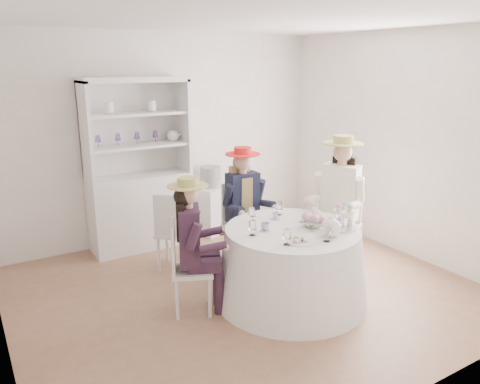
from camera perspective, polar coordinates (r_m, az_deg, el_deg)
ground at (r=5.03m, az=0.61°, el=-11.86°), size 4.50×4.50×0.00m
ceiling at (r=4.49m, az=0.71°, el=20.44°), size 4.50×4.50×0.00m
wall_back at (r=6.33m, az=-9.07°, el=6.55°), size 4.50×0.00×4.50m
wall_front at (r=3.13m, az=20.56°, el=-3.46°), size 4.50×0.00×4.50m
wall_right at (r=6.06m, az=19.09°, el=5.49°), size 0.00×4.50×4.50m
tea_table at (r=4.73m, az=6.27°, el=-8.77°), size 1.52×1.52×0.76m
hutch at (r=6.07m, az=-12.13°, el=0.36°), size 1.40×0.80×2.15m
side_table at (r=6.56m, az=-3.55°, el=-2.14°), size 0.52×0.52×0.66m
hatbox at (r=6.43m, az=-3.62°, el=1.87°), size 0.30×0.30×0.29m
guest_left at (r=4.37m, az=-5.90°, el=-5.59°), size 0.56×0.50×1.32m
guest_mid at (r=5.37m, az=0.43°, el=-0.94°), size 0.51×0.53×1.40m
guest_right at (r=5.38m, az=12.02°, el=-0.41°), size 0.66×0.59×1.55m
spare_chair at (r=5.36m, az=-8.17°, el=-4.50°), size 0.54×0.54×0.92m
teacup_a at (r=4.49m, az=3.09°, el=-4.33°), size 0.11×0.11×0.07m
teacup_b at (r=4.82m, az=4.35°, el=-2.97°), size 0.08×0.08×0.06m
teacup_c at (r=4.81m, az=8.10°, el=-3.12°), size 0.10×0.10×0.07m
flower_bowl at (r=4.65m, az=8.83°, el=-3.87°), size 0.23×0.23×0.06m
flower_arrangement at (r=4.61m, az=9.06°, el=-3.18°), size 0.20×0.19×0.07m
table_teapot at (r=4.42m, az=11.03°, el=-4.25°), size 0.26×0.19×0.20m
sandwich_plate at (r=4.25m, az=7.33°, el=-5.90°), size 0.25×0.25×0.05m
cupcake_stand at (r=4.64m, az=12.50°, el=-3.29°), size 0.27×0.27×0.25m
stemware_set at (r=4.56m, az=6.44°, el=-3.54°), size 0.92×0.93×0.15m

